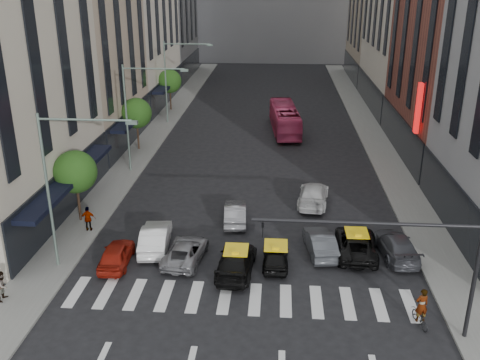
% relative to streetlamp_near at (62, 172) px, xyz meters
% --- Properties ---
extents(ground, '(160.00, 160.00, 0.00)m').
position_rel_streetlamp_near_xyz_m(ground, '(10.04, -4.00, -5.90)').
color(ground, black).
rests_on(ground, ground).
extents(sidewalk_left, '(3.00, 96.00, 0.15)m').
position_rel_streetlamp_near_xyz_m(sidewalk_left, '(-1.46, 26.00, -5.83)').
color(sidewalk_left, slate).
rests_on(sidewalk_left, ground).
extents(sidewalk_right, '(3.00, 96.00, 0.15)m').
position_rel_streetlamp_near_xyz_m(sidewalk_right, '(21.54, 26.00, -5.83)').
color(sidewalk_right, slate).
rests_on(sidewalk_right, ground).
extents(building_left_b, '(8.00, 16.00, 24.00)m').
position_rel_streetlamp_near_xyz_m(building_left_b, '(-6.96, 24.00, 6.10)').
color(building_left_b, tan).
rests_on(building_left_b, ground).
extents(building_right_b, '(8.00, 18.00, 26.00)m').
position_rel_streetlamp_near_xyz_m(building_right_b, '(27.04, 23.00, 7.10)').
color(building_right_b, brown).
rests_on(building_right_b, ground).
extents(tree_near, '(2.88, 2.88, 4.95)m').
position_rel_streetlamp_near_xyz_m(tree_near, '(-1.76, 6.00, -2.25)').
color(tree_near, black).
rests_on(tree_near, sidewalk_left).
extents(tree_mid, '(2.88, 2.88, 4.95)m').
position_rel_streetlamp_near_xyz_m(tree_mid, '(-1.76, 22.00, -2.25)').
color(tree_mid, black).
rests_on(tree_mid, sidewalk_left).
extents(tree_far, '(2.88, 2.88, 4.95)m').
position_rel_streetlamp_near_xyz_m(tree_far, '(-1.76, 38.00, -2.25)').
color(tree_far, black).
rests_on(tree_far, sidewalk_left).
extents(streetlamp_near, '(5.38, 0.25, 9.00)m').
position_rel_streetlamp_near_xyz_m(streetlamp_near, '(0.00, 0.00, 0.00)').
color(streetlamp_near, gray).
rests_on(streetlamp_near, sidewalk_left).
extents(streetlamp_mid, '(5.38, 0.25, 9.00)m').
position_rel_streetlamp_near_xyz_m(streetlamp_mid, '(0.00, 16.00, 0.00)').
color(streetlamp_mid, gray).
rests_on(streetlamp_mid, sidewalk_left).
extents(streetlamp_far, '(5.38, 0.25, 9.00)m').
position_rel_streetlamp_near_xyz_m(streetlamp_far, '(0.00, 32.00, 0.00)').
color(streetlamp_far, gray).
rests_on(streetlamp_far, sidewalk_left).
extents(traffic_signal, '(10.10, 0.20, 6.00)m').
position_rel_streetlamp_near_xyz_m(traffic_signal, '(17.74, -5.00, -1.43)').
color(traffic_signal, black).
rests_on(traffic_signal, ground).
extents(liberty_sign, '(0.30, 0.70, 4.00)m').
position_rel_streetlamp_near_xyz_m(liberty_sign, '(22.64, 16.00, 0.10)').
color(liberty_sign, red).
rests_on(liberty_sign, ground).
extents(car_red, '(1.75, 3.98, 1.33)m').
position_rel_streetlamp_near_xyz_m(car_red, '(2.39, 0.50, -5.24)').
color(car_red, maroon).
rests_on(car_red, ground).
extents(car_white_front, '(2.08, 4.79, 1.53)m').
position_rel_streetlamp_near_xyz_m(car_white_front, '(4.24, 2.60, -5.14)').
color(car_white_front, white).
rests_on(car_white_front, ground).
extents(car_silver, '(2.54, 4.68, 1.25)m').
position_rel_streetlamp_near_xyz_m(car_silver, '(6.33, 1.27, -5.28)').
color(car_silver, gray).
rests_on(car_silver, ground).
extents(taxi_left, '(2.29, 4.98, 1.41)m').
position_rel_streetlamp_near_xyz_m(taxi_left, '(9.43, 0.17, -5.20)').
color(taxi_left, black).
rests_on(taxi_left, ground).
extents(taxi_center, '(1.51, 3.71, 1.26)m').
position_rel_streetlamp_near_xyz_m(taxi_center, '(11.66, 1.13, -5.27)').
color(taxi_center, black).
rests_on(taxi_center, ground).
extents(car_grey_mid, '(2.07, 4.43, 1.41)m').
position_rel_streetlamp_near_xyz_m(car_grey_mid, '(14.34, 2.78, -5.20)').
color(car_grey_mid, '#42454A').
rests_on(car_grey_mid, ground).
extents(taxi_right, '(2.54, 5.12, 1.40)m').
position_rel_streetlamp_near_xyz_m(taxi_right, '(16.50, 2.84, -5.21)').
color(taxi_right, black).
rests_on(taxi_right, ground).
extents(car_grey_curb, '(2.40, 4.95, 1.39)m').
position_rel_streetlamp_near_xyz_m(car_grey_curb, '(18.88, 2.74, -5.21)').
color(car_grey_curb, '#414249').
rests_on(car_grey_curb, ground).
extents(car_row2_left, '(1.76, 4.26, 1.37)m').
position_rel_streetlamp_near_xyz_m(car_row2_left, '(8.84, 6.75, -5.22)').
color(car_row2_left, gray).
rests_on(car_row2_left, ground).
extents(car_row2_right, '(2.72, 5.34, 1.48)m').
position_rel_streetlamp_near_xyz_m(car_row2_right, '(14.33, 10.26, -5.16)').
color(car_row2_right, silver).
rests_on(car_row2_right, ground).
extents(bus, '(3.45, 10.69, 2.92)m').
position_rel_streetlamp_near_xyz_m(bus, '(12.29, 29.34, -4.44)').
color(bus, '#D73F70').
rests_on(bus, ground).
extents(motorcycle, '(0.89, 1.63, 0.81)m').
position_rel_streetlamp_near_xyz_m(motorcycle, '(18.69, -4.12, -5.50)').
color(motorcycle, black).
rests_on(motorcycle, ground).
extents(rider, '(0.73, 0.57, 1.78)m').
position_rel_streetlamp_near_xyz_m(rider, '(18.69, -4.12, -4.20)').
color(rider, gray).
rests_on(rider, motorcycle).
extents(pedestrian_near, '(0.68, 0.84, 1.63)m').
position_rel_streetlamp_near_xyz_m(pedestrian_near, '(-2.33, -3.65, -4.94)').
color(pedestrian_near, gray).
rests_on(pedestrian_near, sidewalk_left).
extents(pedestrian_far, '(1.01, 0.48, 1.67)m').
position_rel_streetlamp_near_xyz_m(pedestrian_far, '(-0.62, 4.46, -4.92)').
color(pedestrian_far, gray).
rests_on(pedestrian_far, sidewalk_left).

